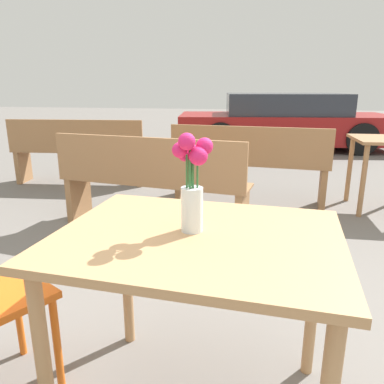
{
  "coord_description": "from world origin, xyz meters",
  "views": [
    {
      "loc": [
        0.19,
        -1.2,
        1.26
      ],
      "look_at": [
        -0.02,
        0.03,
        0.9
      ],
      "focal_mm": 35.0,
      "sensor_mm": 36.0,
      "label": 1
    }
  ],
  "objects_px": {
    "table_front": "(198,261)",
    "bench_near": "(249,161)",
    "bench_middle": "(78,149)",
    "bench_far": "(150,180)",
    "flower_vase": "(192,185)",
    "parked_car": "(284,122)"
  },
  "relations": [
    {
      "from": "table_front",
      "to": "bench_near",
      "type": "xyz_separation_m",
      "value": [
        0.1,
        2.83,
        -0.18
      ]
    },
    {
      "from": "bench_middle",
      "to": "bench_far",
      "type": "height_order",
      "value": "same"
    },
    {
      "from": "flower_vase",
      "to": "bench_near",
      "type": "xyz_separation_m",
      "value": [
        0.13,
        2.81,
        -0.46
      ]
    },
    {
      "from": "table_front",
      "to": "flower_vase",
      "type": "distance_m",
      "value": 0.28
    },
    {
      "from": "flower_vase",
      "to": "bench_far",
      "type": "xyz_separation_m",
      "value": [
        -0.69,
        1.81,
        -0.46
      ]
    },
    {
      "from": "flower_vase",
      "to": "parked_car",
      "type": "height_order",
      "value": "flower_vase"
    },
    {
      "from": "table_front",
      "to": "bench_far",
      "type": "bearing_deg",
      "value": 111.27
    },
    {
      "from": "bench_middle",
      "to": "parked_car",
      "type": "bearing_deg",
      "value": 51.66
    },
    {
      "from": "flower_vase",
      "to": "bench_near",
      "type": "height_order",
      "value": "flower_vase"
    },
    {
      "from": "bench_near",
      "to": "parked_car",
      "type": "height_order",
      "value": "parked_car"
    },
    {
      "from": "table_front",
      "to": "parked_car",
      "type": "height_order",
      "value": "parked_car"
    },
    {
      "from": "bench_near",
      "to": "bench_far",
      "type": "bearing_deg",
      "value": -129.45
    },
    {
      "from": "bench_near",
      "to": "bench_middle",
      "type": "distance_m",
      "value": 2.24
    },
    {
      "from": "flower_vase",
      "to": "parked_car",
      "type": "xyz_separation_m",
      "value": [
        0.72,
        6.76,
        -0.39
      ]
    },
    {
      "from": "bench_far",
      "to": "parked_car",
      "type": "height_order",
      "value": "parked_car"
    },
    {
      "from": "bench_middle",
      "to": "bench_far",
      "type": "relative_size",
      "value": 1.0
    },
    {
      "from": "table_front",
      "to": "bench_far",
      "type": "relative_size",
      "value": 0.6
    },
    {
      "from": "flower_vase",
      "to": "bench_middle",
      "type": "distance_m",
      "value": 3.87
    },
    {
      "from": "table_front",
      "to": "bench_middle",
      "type": "xyz_separation_m",
      "value": [
        -2.09,
        3.26,
        -0.18
      ]
    },
    {
      "from": "flower_vase",
      "to": "bench_far",
      "type": "distance_m",
      "value": 1.99
    },
    {
      "from": "flower_vase",
      "to": "bench_near",
      "type": "relative_size",
      "value": 0.2
    },
    {
      "from": "flower_vase",
      "to": "bench_far",
      "type": "relative_size",
      "value": 0.2
    }
  ]
}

